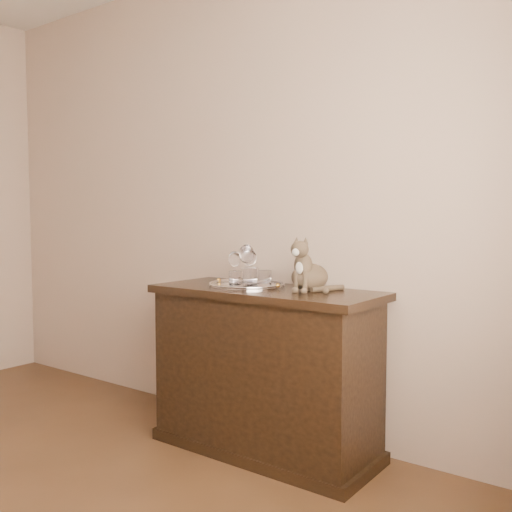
{
  "coord_description": "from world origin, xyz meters",
  "views": [
    {
      "loc": [
        2.28,
        -0.4,
        1.22
      ],
      "look_at": [
        0.53,
        1.95,
        1.01
      ],
      "focal_mm": 40.0,
      "sensor_mm": 36.0,
      "label": 1
    }
  ],
  "objects": [
    {
      "name": "wall_back",
      "position": [
        0.0,
        2.25,
        1.35
      ],
      "size": [
        4.0,
        0.1,
        2.7
      ],
      "primitive_type": "cube",
      "color": "#C5A994",
      "rests_on": "ground"
    },
    {
      "name": "cat",
      "position": [
        0.82,
        2.01,
        0.98
      ],
      "size": [
        0.28,
        0.26,
        0.27
      ],
      "primitive_type": null,
      "rotation": [
        0.0,
        0.0,
        0.05
      ],
      "color": "brown",
      "rests_on": "sideboard"
    },
    {
      "name": "tumbler_a",
      "position": [
        0.53,
        1.91,
        0.91
      ],
      "size": [
        0.09,
        0.09,
        0.1
      ],
      "primitive_type": "cylinder",
      "color": "white",
      "rests_on": "tray"
    },
    {
      "name": "wine_glass_d",
      "position": [
        0.45,
        1.97,
        0.96
      ],
      "size": [
        0.08,
        0.08,
        0.21
      ],
      "primitive_type": null,
      "color": "white",
      "rests_on": "tray"
    },
    {
      "name": "tumbler_c",
      "position": [
        0.59,
        1.94,
        0.9
      ],
      "size": [
        0.07,
        0.07,
        0.08
      ],
      "primitive_type": "cylinder",
      "color": "silver",
      "rests_on": "tray"
    },
    {
      "name": "wine_glass_b",
      "position": [
        0.44,
        2.03,
        0.95
      ],
      "size": [
        0.07,
        0.07,
        0.18
      ],
      "primitive_type": null,
      "color": "white",
      "rests_on": "tray"
    },
    {
      "name": "wall_right",
      "position": [
        2.0,
        0.0,
        1.35
      ],
      "size": [
        0.1,
        4.5,
        2.7
      ],
      "primitive_type": "cube",
      "color": "#C5A994",
      "rests_on": "ground"
    },
    {
      "name": "sideboard",
      "position": [
        0.6,
        1.94,
        0.42
      ],
      "size": [
        1.2,
        0.5,
        0.85
      ],
      "primitive_type": null,
      "color": "black",
      "rests_on": "ground"
    },
    {
      "name": "wine_glass_c",
      "position": [
        0.39,
        1.95,
        0.95
      ],
      "size": [
        0.07,
        0.07,
        0.17
      ],
      "primitive_type": null,
      "color": "white",
      "rests_on": "tray"
    },
    {
      "name": "tumbler_b",
      "position": [
        0.48,
        1.85,
        0.9
      ],
      "size": [
        0.07,
        0.07,
        0.08
      ],
      "primitive_type": "cylinder",
      "color": "white",
      "rests_on": "tray"
    },
    {
      "name": "tray",
      "position": [
        0.47,
        1.96,
        0.85
      ],
      "size": [
        0.4,
        0.4,
        0.01
      ],
      "primitive_type": "cylinder",
      "color": "silver",
      "rests_on": "sideboard"
    }
  ]
}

